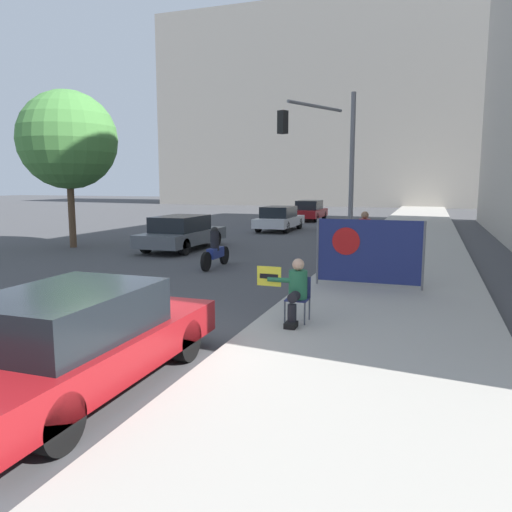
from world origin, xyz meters
TOP-DOWN VIEW (x-y plane):
  - ground_plane at (0.00, 0.00)m, footprint 160.00×160.00m
  - sidewalk_curb at (3.85, 15.00)m, footprint 4.34×90.00m
  - building_backdrop_far at (-2.00, 55.79)m, footprint 52.00×12.00m
  - seated_protester at (2.40, 2.25)m, footprint 0.96×0.77m
  - pedestrian_behind at (2.87, 8.22)m, footprint 0.34×0.34m
  - protest_banner at (3.27, 5.87)m, footprint 2.59×0.06m
  - traffic_light_pole at (1.01, 11.18)m, footprint 3.06×2.83m
  - parked_car_curbside at (0.39, -1.24)m, footprint 1.90×4.49m
  - car_on_road_nearest at (-4.81, 11.61)m, footprint 1.86×4.70m
  - car_on_road_midblock at (-3.40, 20.64)m, footprint 1.81×4.44m
  - car_on_road_distant at (-3.52, 28.58)m, footprint 1.77×4.27m
  - motorcycle_on_road at (-1.77, 8.08)m, footprint 0.28×2.04m
  - street_tree_near_curb at (-9.49, 10.77)m, footprint 3.99×3.99m

SIDE VIEW (x-z plane):
  - ground_plane at x=0.00m, z-range 0.00..0.00m
  - sidewalk_curb at x=3.85m, z-range 0.00..0.17m
  - motorcycle_on_road at x=-1.77m, z-range -0.10..1.22m
  - parked_car_curbside at x=0.39m, z-range 0.01..1.37m
  - car_on_road_midblock at x=-3.40m, z-range 0.01..1.38m
  - car_on_road_nearest at x=-4.81m, z-range 0.01..1.38m
  - car_on_road_distant at x=-3.52m, z-range 0.00..1.44m
  - seated_protester at x=2.40m, z-range 0.20..1.37m
  - protest_banner at x=3.27m, z-range 0.22..1.86m
  - pedestrian_behind at x=2.87m, z-range 0.19..1.90m
  - traffic_light_pole at x=1.01m, z-range 1.15..6.62m
  - street_tree_near_curb at x=-9.49m, z-range 1.20..7.61m
  - building_backdrop_far at x=-2.00m, z-range 0.00..22.86m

